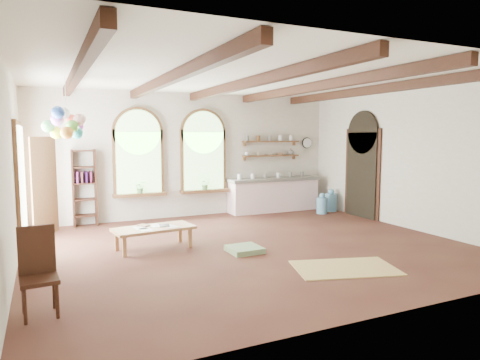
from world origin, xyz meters
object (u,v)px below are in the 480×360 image
kitchen_counter (274,194)px  side_chair (40,290)px  coffee_table (154,230)px  balloon_cluster (66,124)px

kitchen_counter → side_chair: bearing=-140.1°
coffee_table → side_chair: side_chair is taller
coffee_table → balloon_cluster: (-1.41, 0.70, 1.97)m
coffee_table → side_chair: bearing=-129.1°
kitchen_counter → balloon_cluster: size_ratio=2.34×
kitchen_counter → coffee_table: size_ratio=1.75×
coffee_table → side_chair: 3.06m
side_chair → balloon_cluster: size_ratio=0.92×
kitchen_counter → coffee_table: kitchen_counter is taller
side_chair → balloon_cluster: bearing=80.4°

